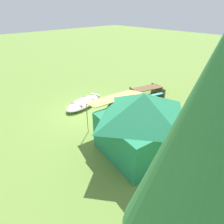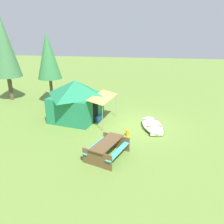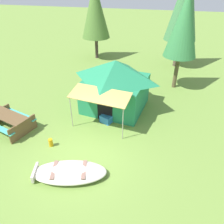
{
  "view_description": "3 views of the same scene",
  "coord_description": "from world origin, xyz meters",
  "px_view_note": "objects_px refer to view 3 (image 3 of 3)",
  "views": [
    {
      "loc": [
        5.5,
        7.65,
        5.36
      ],
      "look_at": [
        0.0,
        1.71,
        0.77
      ],
      "focal_mm": 30.19,
      "sensor_mm": 36.0,
      "label": 1
    },
    {
      "loc": [
        -12.27,
        -0.96,
        5.34
      ],
      "look_at": [
        -0.07,
        1.4,
        0.8
      ],
      "focal_mm": 34.52,
      "sensor_mm": 36.0,
      "label": 2
    },
    {
      "loc": [
        2.49,
        -5.79,
        6.1
      ],
      "look_at": [
        0.69,
        1.87,
        0.98
      ],
      "focal_mm": 34.69,
      "sensor_mm": 36.0,
      "label": 3
    }
  ],
  "objects_px": {
    "beached_rowboat": "(69,172)",
    "pine_tree_back_left": "(185,2)",
    "cooler_box": "(106,119)",
    "fuel_can": "(51,142)",
    "pine_tree_back_right": "(95,10)",
    "pine_tree_far_center": "(184,25)",
    "picnic_table": "(9,120)",
    "canvas_cabin_tent": "(115,84)"
  },
  "relations": [
    {
      "from": "beached_rowboat",
      "to": "pine_tree_back_left",
      "type": "height_order",
      "value": "pine_tree_back_left"
    },
    {
      "from": "cooler_box",
      "to": "fuel_can",
      "type": "relative_size",
      "value": 1.54
    },
    {
      "from": "pine_tree_back_left",
      "to": "cooler_box",
      "type": "bearing_deg",
      "value": -111.31
    },
    {
      "from": "cooler_box",
      "to": "pine_tree_back_right",
      "type": "xyz_separation_m",
      "value": [
        -3.08,
        8.85,
        3.5
      ]
    },
    {
      "from": "pine_tree_back_right",
      "to": "pine_tree_far_center",
      "type": "height_order",
      "value": "pine_tree_back_right"
    },
    {
      "from": "cooler_box",
      "to": "pine_tree_far_center",
      "type": "xyz_separation_m",
      "value": [
        3.19,
        4.68,
        3.53
      ]
    },
    {
      "from": "fuel_can",
      "to": "pine_tree_far_center",
      "type": "distance_m",
      "value": 9.17
    },
    {
      "from": "picnic_table",
      "to": "cooler_box",
      "type": "xyz_separation_m",
      "value": [
        4.11,
        1.5,
        -0.3
      ]
    },
    {
      "from": "picnic_table",
      "to": "beached_rowboat",
      "type": "bearing_deg",
      "value": -28.06
    },
    {
      "from": "canvas_cabin_tent",
      "to": "fuel_can",
      "type": "bearing_deg",
      "value": -118.03
    },
    {
      "from": "pine_tree_back_left",
      "to": "fuel_can",
      "type": "bearing_deg",
      "value": -115.69
    },
    {
      "from": "canvas_cabin_tent",
      "to": "pine_tree_back_left",
      "type": "bearing_deg",
      "value": 65.56
    },
    {
      "from": "canvas_cabin_tent",
      "to": "pine_tree_back_left",
      "type": "relative_size",
      "value": 0.62
    },
    {
      "from": "fuel_can",
      "to": "pine_tree_back_left",
      "type": "relative_size",
      "value": 0.05
    },
    {
      "from": "beached_rowboat",
      "to": "cooler_box",
      "type": "xyz_separation_m",
      "value": [
        0.44,
        3.46,
        -0.01
      ]
    },
    {
      "from": "cooler_box",
      "to": "pine_tree_back_left",
      "type": "relative_size",
      "value": 0.08
    },
    {
      "from": "canvas_cabin_tent",
      "to": "fuel_can",
      "type": "distance_m",
      "value": 4.25
    },
    {
      "from": "beached_rowboat",
      "to": "pine_tree_far_center",
      "type": "relative_size",
      "value": 0.51
    },
    {
      "from": "fuel_can",
      "to": "pine_tree_back_left",
      "type": "xyz_separation_m",
      "value": [
        5.1,
        10.6,
        4.22
      ]
    },
    {
      "from": "beached_rowboat",
      "to": "pine_tree_back_right",
      "type": "bearing_deg",
      "value": 102.12
    },
    {
      "from": "cooler_box",
      "to": "pine_tree_back_left",
      "type": "bearing_deg",
      "value": 68.69
    },
    {
      "from": "pine_tree_back_left",
      "to": "pine_tree_far_center",
      "type": "relative_size",
      "value": 1.25
    },
    {
      "from": "picnic_table",
      "to": "pine_tree_far_center",
      "type": "xyz_separation_m",
      "value": [
        7.3,
        6.18,
        3.22
      ]
    },
    {
      "from": "cooler_box",
      "to": "pine_tree_far_center",
      "type": "bearing_deg",
      "value": 55.74
    },
    {
      "from": "beached_rowboat",
      "to": "pine_tree_back_right",
      "type": "distance_m",
      "value": 13.07
    },
    {
      "from": "beached_rowboat",
      "to": "picnic_table",
      "type": "height_order",
      "value": "picnic_table"
    },
    {
      "from": "beached_rowboat",
      "to": "pine_tree_far_center",
      "type": "distance_m",
      "value": 9.58
    },
    {
      "from": "canvas_cabin_tent",
      "to": "pine_tree_far_center",
      "type": "bearing_deg",
      "value": 46.38
    },
    {
      "from": "picnic_table",
      "to": "pine_tree_back_right",
      "type": "height_order",
      "value": "pine_tree_back_right"
    },
    {
      "from": "beached_rowboat",
      "to": "pine_tree_back_right",
      "type": "xyz_separation_m",
      "value": [
        -2.64,
        12.31,
        3.49
      ]
    },
    {
      "from": "picnic_table",
      "to": "cooler_box",
      "type": "height_order",
      "value": "picnic_table"
    },
    {
      "from": "fuel_can",
      "to": "pine_tree_far_center",
      "type": "relative_size",
      "value": 0.06
    },
    {
      "from": "pine_tree_back_right",
      "to": "fuel_can",
      "type": "bearing_deg",
      "value": -83.36
    },
    {
      "from": "canvas_cabin_tent",
      "to": "cooler_box",
      "type": "height_order",
      "value": "canvas_cabin_tent"
    },
    {
      "from": "canvas_cabin_tent",
      "to": "cooler_box",
      "type": "relative_size",
      "value": 7.92
    },
    {
      "from": "beached_rowboat",
      "to": "cooler_box",
      "type": "height_order",
      "value": "beached_rowboat"
    },
    {
      "from": "cooler_box",
      "to": "picnic_table",
      "type": "bearing_deg",
      "value": -159.96
    },
    {
      "from": "beached_rowboat",
      "to": "cooler_box",
      "type": "bearing_deg",
      "value": 82.77
    },
    {
      "from": "cooler_box",
      "to": "pine_tree_far_center",
      "type": "relative_size",
      "value": 0.1
    },
    {
      "from": "beached_rowboat",
      "to": "fuel_can",
      "type": "distance_m",
      "value": 1.89
    },
    {
      "from": "picnic_table",
      "to": "pine_tree_far_center",
      "type": "height_order",
      "value": "pine_tree_far_center"
    },
    {
      "from": "pine_tree_back_left",
      "to": "pine_tree_far_center",
      "type": "distance_m",
      "value": 3.84
    }
  ]
}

